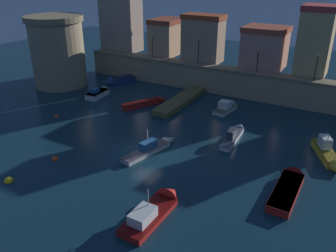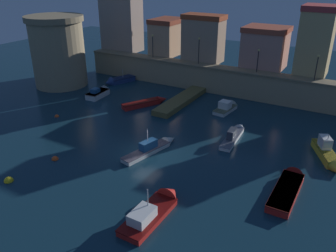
{
  "view_description": "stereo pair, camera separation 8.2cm",
  "coord_description": "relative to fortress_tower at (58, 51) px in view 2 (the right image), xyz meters",
  "views": [
    {
      "loc": [
        16.7,
        -24.98,
        16.73
      ],
      "look_at": [
        0.0,
        4.23,
        1.24
      ],
      "focal_mm": 37.19,
      "sensor_mm": 36.0,
      "label": 1
    },
    {
      "loc": [
        16.77,
        -24.94,
        16.73
      ],
      "look_at": [
        0.0,
        4.23,
        1.24
      ],
      "focal_mm": 37.19,
      "sensor_mm": 36.0,
      "label": 2
    }
  ],
  "objects": [
    {
      "name": "pier_dock",
      "position": [
        19.72,
        2.1,
        -4.88
      ],
      "size": [
        2.26,
        11.28,
        0.7
      ],
      "color": "brown",
      "rests_on": "ground"
    },
    {
      "name": "quay_lamp_2",
      "position": [
        27.66,
        8.74,
        0.65
      ],
      "size": [
        0.32,
        0.32,
        3.1
      ],
      "color": "black",
      "rests_on": "quay_wall"
    },
    {
      "name": "old_town_backdrop",
      "position": [
        21.17,
        11.8,
        2.05
      ],
      "size": [
        45.51,
        5.72,
        9.26
      ],
      "color": "tan",
      "rests_on": "ground"
    },
    {
      "name": "quay_lamp_3",
      "position": [
        35.01,
        8.74,
        0.72
      ],
      "size": [
        0.32,
        0.32,
        3.21
      ],
      "color": "black",
      "rests_on": "quay_wall"
    },
    {
      "name": "quay_lamp_1",
      "position": [
        19.01,
        8.74,
        1.05
      ],
      "size": [
        0.32,
        0.32,
        3.79
      ],
      "color": "black",
      "rests_on": "quay_wall"
    },
    {
      "name": "mooring_buoy_2",
      "position": [
        15.73,
        -21.77,
        -5.22
      ],
      "size": [
        0.79,
        0.79,
        0.79
      ],
      "primitive_type": "sphere",
      "color": "yellow",
      "rests_on": "ground"
    },
    {
      "name": "moored_boat_0",
      "position": [
        38.82,
        -4.3,
        -4.65
      ],
      "size": [
        3.76,
        5.99,
        2.57
      ],
      "rotation": [
        0.0,
        0.0,
        -1.12
      ],
      "color": "gold",
      "rests_on": "ground"
    },
    {
      "name": "moored_boat_7",
      "position": [
        28.8,
        -18.94,
        -4.84
      ],
      "size": [
        1.99,
        6.58,
        3.29
      ],
      "rotation": [
        0.0,
        0.0,
        1.56
      ],
      "color": "red",
      "rests_on": "ground"
    },
    {
      "name": "moored_boat_8",
      "position": [
        26.06,
        2.9,
        -4.79
      ],
      "size": [
        2.04,
        4.85,
        1.91
      ],
      "rotation": [
        0.0,
        0.0,
        1.46
      ],
      "color": "silver",
      "rests_on": "ground"
    },
    {
      "name": "mooring_buoy_0",
      "position": [
        16.37,
        -17.15,
        -5.22
      ],
      "size": [
        0.64,
        0.64,
        0.64
      ],
      "primitive_type": "sphere",
      "color": "#EA4C19",
      "rests_on": "ground"
    },
    {
      "name": "fortress_tower",
      "position": [
        0.0,
        0.0,
        0.0
      ],
      "size": [
        8.38,
        8.38,
        10.32
      ],
      "color": "#9E8966",
      "rests_on": "ground"
    },
    {
      "name": "quay_wall",
      "position": [
        23.26,
        8.74,
        -3.31
      ],
      "size": [
        46.28,
        2.3,
        3.79
      ],
      "color": "#9E8966",
      "rests_on": "ground"
    },
    {
      "name": "moored_boat_2",
      "position": [
        16.2,
        -0.78,
        -4.86
      ],
      "size": [
        4.12,
        6.31,
        1.11
      ],
      "rotation": [
        0.0,
        0.0,
        1.08
      ],
      "color": "red",
      "rests_on": "ground"
    },
    {
      "name": "moored_boat_1",
      "position": [
        29.54,
        -4.13,
        -4.86
      ],
      "size": [
        1.53,
        6.84,
        1.69
      ],
      "rotation": [
        0.0,
        0.0,
        1.64
      ],
      "color": "white",
      "rests_on": "ground"
    },
    {
      "name": "moored_boat_4",
      "position": [
        23.54,
        -10.96,
        -4.85
      ],
      "size": [
        2.71,
        7.03,
        2.94
      ],
      "rotation": [
        0.0,
        0.0,
        1.34
      ],
      "color": "silver",
      "rests_on": "ground"
    },
    {
      "name": "mooring_buoy_1",
      "position": [
        8.74,
        -9.58,
        -5.22
      ],
      "size": [
        0.52,
        0.52,
        0.52
      ],
      "primitive_type": "sphere",
      "color": "#EA4C19",
      "rests_on": "ground"
    },
    {
      "name": "moored_boat_9",
      "position": [
        8.46,
        -1.02,
        -4.74
      ],
      "size": [
        1.96,
        4.67,
        1.75
      ],
      "rotation": [
        0.0,
        0.0,
        1.65
      ],
      "color": "silver",
      "rests_on": "ground"
    },
    {
      "name": "quay_lamp_0",
      "position": [
        11.2,
        8.74,
        0.89
      ],
      "size": [
        0.32,
        0.32,
        3.51
      ],
      "color": "black",
      "rests_on": "quay_wall"
    },
    {
      "name": "ground_plane",
      "position": [
        23.26,
        -11.75,
        -5.22
      ],
      "size": [
        116.94,
        116.94,
        0.0
      ],
      "primitive_type": "plane",
      "color": "#112D3D"
    },
    {
      "name": "moored_boat_6",
      "position": [
        36.74,
        -10.91,
        -4.87
      ],
      "size": [
        1.8,
        7.22,
        1.64
      ],
      "rotation": [
        0.0,
        0.0,
        1.56
      ],
      "color": "red",
      "rests_on": "ground"
    },
    {
      "name": "moored_boat_5",
      "position": [
        6.94,
        4.95,
        -4.83
      ],
      "size": [
        3.27,
        5.34,
        2.44
      ],
      "rotation": [
        0.0,
        0.0,
        -1.92
      ],
      "color": "navy",
      "rests_on": "ground"
    }
  ]
}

